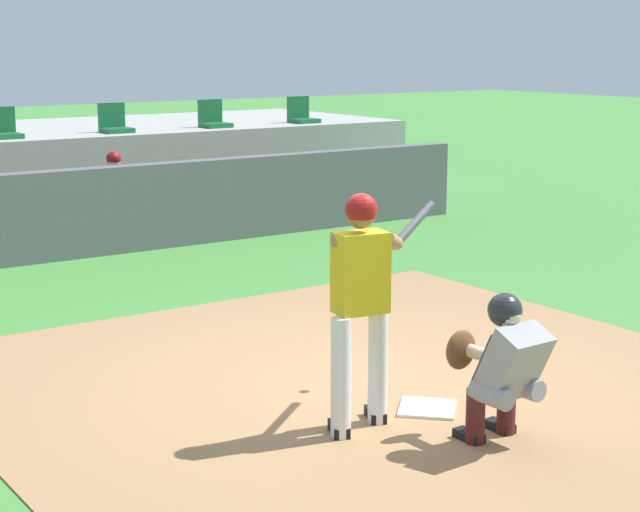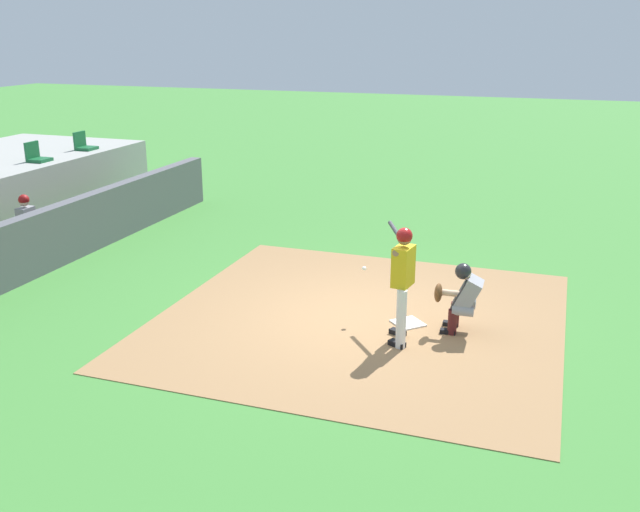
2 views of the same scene
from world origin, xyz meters
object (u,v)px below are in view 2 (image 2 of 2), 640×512
at_px(stadium_seat_6, 84,145).
at_px(home_plate, 408,323).
at_px(stadium_seat_5, 37,156).
at_px(dugout_player_2, 32,225).
at_px(batter_at_plate, 402,277).
at_px(catcher_crouched, 461,295).

bearing_deg(stadium_seat_6, home_plate, -118.69).
distance_m(home_plate, stadium_seat_5, 10.94).
bearing_deg(stadium_seat_6, dugout_player_2, -156.04).
bearing_deg(dugout_player_2, batter_at_plate, -101.51).
bearing_deg(dugout_player_2, home_plate, -96.94).
distance_m(catcher_crouched, stadium_seat_6, 12.36).
relative_size(catcher_crouched, dugout_player_2, 1.50).
distance_m(batter_at_plate, stadium_seat_6, 11.97).
height_order(batter_at_plate, dugout_player_2, batter_at_plate).
bearing_deg(catcher_crouched, dugout_player_2, 83.59).
height_order(dugout_player_2, stadium_seat_6, stadium_seat_6).
xyz_separation_m(home_plate, batter_at_plate, (-0.67, -0.02, 1.01)).
height_order(batter_at_plate, stadium_seat_5, stadium_seat_5).
xyz_separation_m(batter_at_plate, dugout_player_2, (1.66, 8.17, -0.36)).
height_order(catcher_crouched, dugout_player_2, dugout_player_2).
bearing_deg(stadium_seat_6, batter_at_plate, -121.46).
bearing_deg(catcher_crouched, home_plate, 89.05).
height_order(catcher_crouched, stadium_seat_5, stadium_seat_5).
distance_m(home_plate, catcher_crouched, 1.00).
distance_m(dugout_player_2, stadium_seat_5, 3.51).
height_order(batter_at_plate, stadium_seat_6, stadium_seat_6).
xyz_separation_m(home_plate, stadium_seat_5, (3.71, 10.18, 1.51)).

